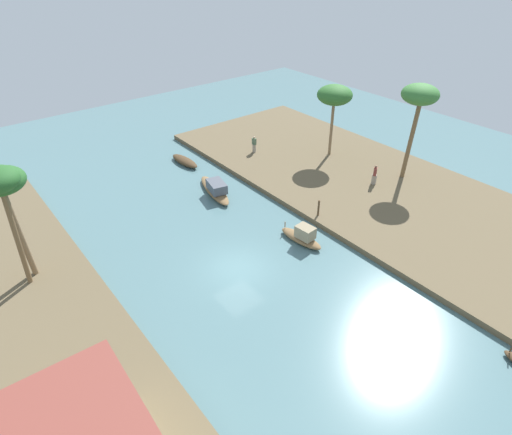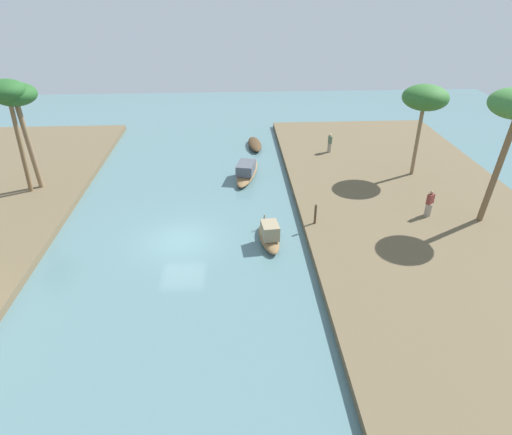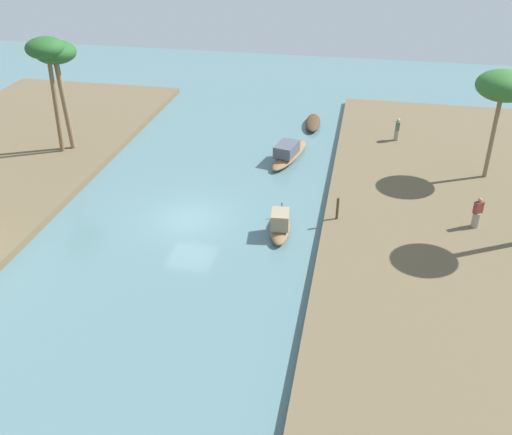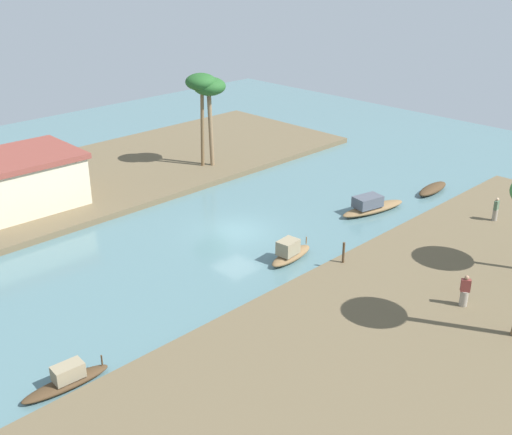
{
  "view_description": "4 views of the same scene",
  "coord_description": "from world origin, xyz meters",
  "px_view_note": "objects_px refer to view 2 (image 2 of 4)",
  "views": [
    {
      "loc": [
        -17.05,
        12.14,
        17.33
      ],
      "look_at": [
        2.91,
        -3.75,
        0.77
      ],
      "focal_mm": 30.48,
      "sensor_mm": 36.0,
      "label": 1
    },
    {
      "loc": [
        -20.96,
        -3.14,
        13.17
      ],
      "look_at": [
        1.0,
        -4.36,
        0.79
      ],
      "focal_mm": 30.53,
      "sensor_mm": 36.0,
      "label": 2
    },
    {
      "loc": [
        -25.08,
        -8.62,
        15.37
      ],
      "look_at": [
        -0.12,
        -3.68,
        0.54
      ],
      "focal_mm": 39.92,
      "sensor_mm": 36.0,
      "label": 3
    },
    {
      "loc": [
        -24.57,
        -26.53,
        16.6
      ],
      "look_at": [
        0.77,
        -0.98,
        1.05
      ],
      "focal_mm": 44.48,
      "sensor_mm": 36.0,
      "label": 4
    }
  ],
  "objects_px": {
    "person_by_mooring": "(330,144)",
    "mooring_post": "(315,214)",
    "palm_tree_right_tall": "(17,98)",
    "palm_tree_right_short": "(6,94)",
    "sampan_upstream_small": "(247,171)",
    "sampan_foreground": "(255,144)",
    "person_on_near_bank": "(429,205)",
    "palm_tree_left_far": "(425,98)",
    "sampan_downstream_large": "(269,235)"
  },
  "relations": [
    {
      "from": "person_by_mooring",
      "to": "mooring_post",
      "type": "height_order",
      "value": "person_by_mooring"
    },
    {
      "from": "palm_tree_right_tall",
      "to": "palm_tree_right_short",
      "type": "height_order",
      "value": "palm_tree_right_short"
    },
    {
      "from": "sampan_upstream_small",
      "to": "sampan_foreground",
      "type": "bearing_deg",
      "value": 4.47
    },
    {
      "from": "mooring_post",
      "to": "sampan_foreground",
      "type": "bearing_deg",
      "value": 11.14
    },
    {
      "from": "person_on_near_bank",
      "to": "palm_tree_left_far",
      "type": "xyz_separation_m",
      "value": [
        6.18,
        -1.32,
        4.75
      ]
    },
    {
      "from": "palm_tree_right_tall",
      "to": "sampan_downstream_large",
      "type": "bearing_deg",
      "value": -115.7
    },
    {
      "from": "sampan_foreground",
      "to": "palm_tree_left_far",
      "type": "relative_size",
      "value": 0.57
    },
    {
      "from": "sampan_upstream_small",
      "to": "mooring_post",
      "type": "height_order",
      "value": "mooring_post"
    },
    {
      "from": "person_by_mooring",
      "to": "palm_tree_right_short",
      "type": "height_order",
      "value": "palm_tree_right_short"
    },
    {
      "from": "person_by_mooring",
      "to": "palm_tree_right_short",
      "type": "relative_size",
      "value": 0.21
    },
    {
      "from": "sampan_foreground",
      "to": "palm_tree_right_short",
      "type": "relative_size",
      "value": 0.49
    },
    {
      "from": "person_on_near_bank",
      "to": "palm_tree_right_tall",
      "type": "relative_size",
      "value": 0.24
    },
    {
      "from": "person_by_mooring",
      "to": "palm_tree_left_far",
      "type": "distance_m",
      "value": 8.41
    },
    {
      "from": "sampan_upstream_small",
      "to": "person_by_mooring",
      "type": "height_order",
      "value": "person_by_mooring"
    },
    {
      "from": "sampan_foreground",
      "to": "mooring_post",
      "type": "xyz_separation_m",
      "value": [
        -14.05,
        -2.77,
        0.75
      ]
    },
    {
      "from": "sampan_upstream_small",
      "to": "palm_tree_right_tall",
      "type": "relative_size",
      "value": 0.76
    },
    {
      "from": "sampan_foreground",
      "to": "mooring_post",
      "type": "height_order",
      "value": "mooring_post"
    },
    {
      "from": "sampan_foreground",
      "to": "person_by_mooring",
      "type": "height_order",
      "value": "person_by_mooring"
    },
    {
      "from": "person_by_mooring",
      "to": "palm_tree_left_far",
      "type": "bearing_deg",
      "value": 40.98
    },
    {
      "from": "palm_tree_left_far",
      "to": "person_by_mooring",
      "type": "bearing_deg",
      "value": 47.05
    },
    {
      "from": "sampan_downstream_large",
      "to": "palm_tree_right_tall",
      "type": "distance_m",
      "value": 17.81
    },
    {
      "from": "sampan_foreground",
      "to": "person_by_mooring",
      "type": "bearing_deg",
      "value": -117.21
    },
    {
      "from": "palm_tree_left_far",
      "to": "sampan_upstream_small",
      "type": "bearing_deg",
      "value": 85.03
    },
    {
      "from": "mooring_post",
      "to": "palm_tree_left_far",
      "type": "height_order",
      "value": "palm_tree_left_far"
    },
    {
      "from": "person_on_near_bank",
      "to": "palm_tree_right_short",
      "type": "distance_m",
      "value": 26.18
    },
    {
      "from": "sampan_downstream_large",
      "to": "person_by_mooring",
      "type": "xyz_separation_m",
      "value": [
        12.75,
        -5.96,
        0.63
      ]
    },
    {
      "from": "person_by_mooring",
      "to": "palm_tree_right_tall",
      "type": "relative_size",
      "value": 0.22
    },
    {
      "from": "person_by_mooring",
      "to": "palm_tree_left_far",
      "type": "relative_size",
      "value": 0.24
    },
    {
      "from": "sampan_upstream_small",
      "to": "palm_tree_right_tall",
      "type": "height_order",
      "value": "palm_tree_right_tall"
    },
    {
      "from": "person_on_near_bank",
      "to": "mooring_post",
      "type": "bearing_deg",
      "value": -30.31
    },
    {
      "from": "sampan_foreground",
      "to": "mooring_post",
      "type": "relative_size",
      "value": 2.96
    },
    {
      "from": "sampan_upstream_small",
      "to": "palm_tree_right_tall",
      "type": "xyz_separation_m",
      "value": [
        -1.79,
        14.22,
        5.98
      ]
    },
    {
      "from": "mooring_post",
      "to": "palm_tree_right_tall",
      "type": "bearing_deg",
      "value": 71.51
    },
    {
      "from": "person_on_near_bank",
      "to": "mooring_post",
      "type": "height_order",
      "value": "person_on_near_bank"
    },
    {
      "from": "mooring_post",
      "to": "palm_tree_right_short",
      "type": "distance_m",
      "value": 19.81
    },
    {
      "from": "person_by_mooring",
      "to": "sampan_upstream_small",
      "type": "bearing_deg",
      "value": -67.84
    },
    {
      "from": "sampan_downstream_large",
      "to": "palm_tree_left_far",
      "type": "distance_m",
      "value": 14.67
    },
    {
      "from": "sampan_downstream_large",
      "to": "palm_tree_right_tall",
      "type": "bearing_deg",
      "value": 58.39
    },
    {
      "from": "sampan_downstream_large",
      "to": "person_on_near_bank",
      "type": "distance_m",
      "value": 9.9
    },
    {
      "from": "person_on_near_bank",
      "to": "person_by_mooring",
      "type": "bearing_deg",
      "value": -105.9
    },
    {
      "from": "sampan_upstream_small",
      "to": "palm_tree_right_short",
      "type": "relative_size",
      "value": 0.73
    },
    {
      "from": "sampan_downstream_large",
      "to": "palm_tree_left_far",
      "type": "relative_size",
      "value": 0.54
    },
    {
      "from": "palm_tree_right_short",
      "to": "person_by_mooring",
      "type": "bearing_deg",
      "value": -74.08
    },
    {
      "from": "sampan_downstream_large",
      "to": "person_by_mooring",
      "type": "relative_size",
      "value": 2.22
    },
    {
      "from": "sampan_foreground",
      "to": "person_on_near_bank",
      "type": "relative_size",
      "value": 2.19
    },
    {
      "from": "person_on_near_bank",
      "to": "person_by_mooring",
      "type": "height_order",
      "value": "person_on_near_bank"
    },
    {
      "from": "palm_tree_right_short",
      "to": "palm_tree_right_tall",
      "type": "bearing_deg",
      "value": -22.87
    },
    {
      "from": "person_on_near_bank",
      "to": "palm_tree_right_tall",
      "type": "bearing_deg",
      "value": -47.22
    },
    {
      "from": "sampan_downstream_large",
      "to": "palm_tree_right_tall",
      "type": "xyz_separation_m",
      "value": [
        7.28,
        15.12,
        5.96
      ]
    },
    {
      "from": "sampan_downstream_large",
      "to": "person_on_near_bank",
      "type": "bearing_deg",
      "value": -85.15
    }
  ]
}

